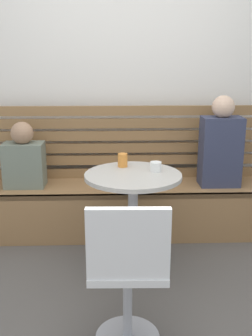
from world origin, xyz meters
TOP-DOWN VIEW (x-y plane):
  - ground at (0.00, 0.00)m, footprint 8.00×8.00m
  - back_wall at (0.00, 1.64)m, footprint 5.20×0.10m
  - booth_bench at (0.00, 1.20)m, footprint 2.70×0.52m
  - booth_backrest at (0.00, 1.44)m, footprint 2.65×0.04m
  - cafe_table at (0.09, 0.55)m, footprint 0.68×0.68m
  - white_chair at (0.02, -0.27)m, footprint 0.41×0.41m
  - person_adult at (0.88, 1.19)m, footprint 0.34×0.22m
  - person_child_left at (-0.81, 1.21)m, footprint 0.34×0.22m
  - cup_ceramic_white at (0.25, 0.60)m, footprint 0.08×0.08m
  - cup_tumbler_orange at (0.02, 0.73)m, footprint 0.07×0.07m

SIDE VIEW (x-z plane):
  - ground at x=0.00m, z-range 0.00..0.00m
  - booth_bench at x=0.00m, z-range 0.00..0.44m
  - white_chair at x=0.02m, z-range 0.04..0.89m
  - cafe_table at x=0.09m, z-range 0.15..0.89m
  - person_child_left at x=-0.81m, z-range 0.40..0.97m
  - cup_ceramic_white at x=0.25m, z-range 0.74..0.81m
  - booth_backrest at x=0.00m, z-range 0.44..1.11m
  - cup_tumbler_orange at x=0.02m, z-range 0.74..0.84m
  - person_adult at x=0.88m, z-range 0.40..1.18m
  - back_wall at x=0.00m, z-range 0.00..2.90m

